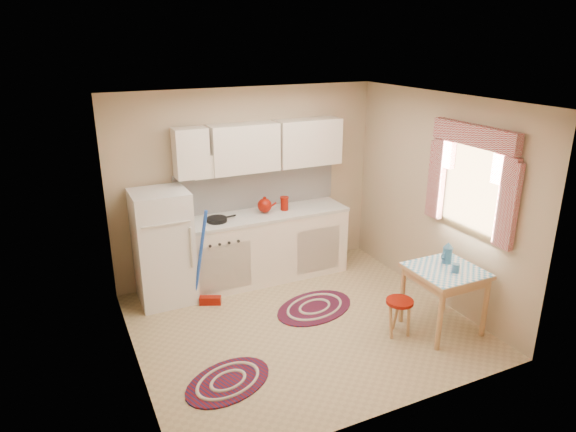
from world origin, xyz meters
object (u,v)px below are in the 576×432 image
object	(u,v)px
base_cabinets	(263,247)
table	(443,299)
fridge	(163,247)
stool	(399,317)

from	to	relation	value
base_cabinets	table	xyz separation A→B (m)	(1.29, -2.02, -0.08)
fridge	base_cabinets	bearing A→B (deg)	2.18
base_cabinets	stool	size ratio (longest dim) A/B	5.36
table	stool	distance (m)	0.54
table	stool	world-z (taller)	table
base_cabinets	table	bearing A→B (deg)	-57.37
fridge	stool	world-z (taller)	fridge
fridge	stool	distance (m)	2.86
fridge	stool	xyz separation A→B (m)	(2.10, -1.87, -0.49)
stool	table	bearing A→B (deg)	-10.79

